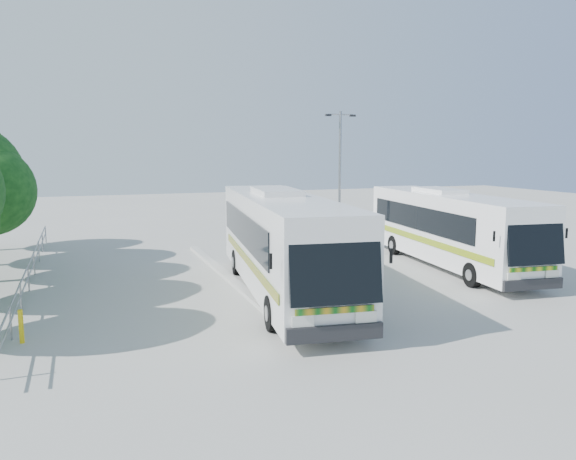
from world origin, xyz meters
name	(u,v)px	position (x,y,z in m)	size (l,w,h in m)	color
ground	(300,287)	(0.00, 0.00, 0.00)	(100.00, 100.00, 0.00)	#A1A19C
kerb_divider	(230,279)	(-2.30, 2.00, 0.07)	(0.40, 16.00, 0.15)	#B2B2AD
railing	(30,267)	(-10.00, 4.00, 0.74)	(0.06, 22.00, 1.00)	gray
coach_main	(282,241)	(-1.01, -0.79, 2.01)	(4.37, 13.48, 3.68)	silver
coach_adjacent	(449,227)	(7.90, 1.29, 1.85)	(3.75, 12.35, 3.37)	white
lamppost	(340,172)	(5.89, 8.80, 4.15)	(1.83, 0.18, 7.52)	gray
bollard	(21,326)	(-9.70, -3.36, 0.48)	(0.13, 0.13, 0.96)	#DBBA0C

